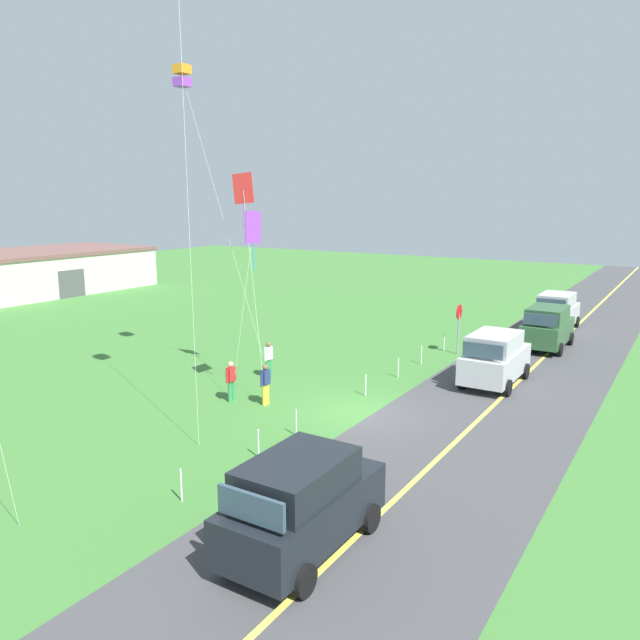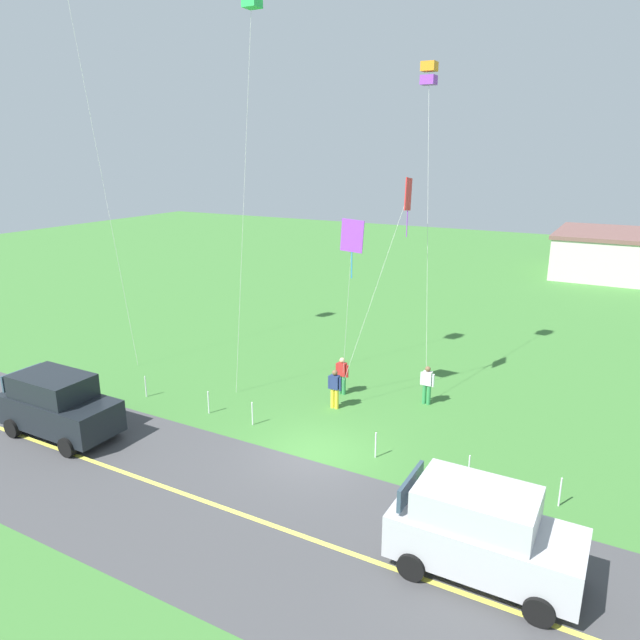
{
  "view_description": "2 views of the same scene",
  "coord_description": "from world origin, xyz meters",
  "px_view_note": "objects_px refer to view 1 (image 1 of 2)",
  "views": [
    {
      "loc": [
        -19.01,
        -10.22,
        7.78
      ],
      "look_at": [
        0.1,
        1.73,
        3.3
      ],
      "focal_mm": 34.43,
      "sensor_mm": 36.0,
      "label": 1
    },
    {
      "loc": [
        8.58,
        -15.24,
        9.74
      ],
      "look_at": [
        -1.52,
        3.09,
        3.65
      ],
      "focal_mm": 32.68,
      "sensor_mm": 36.0,
      "label": 2
    }
  ],
  "objects_px": {
    "car_parked_west_near": "(302,502)",
    "kite_blue_mid": "(243,192)",
    "kite_yellow_high": "(182,77)",
    "car_suv_foreground": "(495,358)",
    "car_parked_east_far": "(556,311)",
    "person_adult_companion": "(266,383)",
    "kite_red_low": "(253,230)",
    "warehouse_distant": "(33,272)",
    "car_parked_east_near": "(547,327)",
    "person_adult_near": "(231,380)",
    "stop_sign": "(459,319)",
    "person_child_watcher": "(269,358)"
  },
  "relations": [
    {
      "from": "stop_sign",
      "to": "car_suv_foreground",
      "type": "bearing_deg",
      "value": -143.23
    },
    {
      "from": "car_parked_east_far",
      "to": "person_adult_companion",
      "type": "xyz_separation_m",
      "value": [
        -20.16,
        6.56,
        -0.29
      ]
    },
    {
      "from": "kite_yellow_high",
      "to": "person_adult_companion",
      "type": "bearing_deg",
      "value": -106.15
    },
    {
      "from": "car_parked_east_near",
      "to": "person_adult_near",
      "type": "xyz_separation_m",
      "value": [
        -15.47,
        8.49,
        -0.29
      ]
    },
    {
      "from": "car_parked_east_near",
      "to": "kite_blue_mid",
      "type": "height_order",
      "value": "kite_blue_mid"
    },
    {
      "from": "kite_yellow_high",
      "to": "warehouse_distant",
      "type": "relative_size",
      "value": 0.71
    },
    {
      "from": "kite_blue_mid",
      "to": "kite_yellow_high",
      "type": "bearing_deg",
      "value": 96.81
    },
    {
      "from": "car_suv_foreground",
      "to": "car_parked_east_near",
      "type": "bearing_deg",
      "value": -3.55
    },
    {
      "from": "car_parked_west_near",
      "to": "kite_yellow_high",
      "type": "height_order",
      "value": "kite_yellow_high"
    },
    {
      "from": "stop_sign",
      "to": "warehouse_distant",
      "type": "bearing_deg",
      "value": 88.07
    },
    {
      "from": "stop_sign",
      "to": "warehouse_distant",
      "type": "distance_m",
      "value": 37.46
    },
    {
      "from": "kite_blue_mid",
      "to": "warehouse_distant",
      "type": "distance_m",
      "value": 33.98
    },
    {
      "from": "car_parked_east_far",
      "to": "car_parked_west_near",
      "type": "relative_size",
      "value": 1.0
    },
    {
      "from": "stop_sign",
      "to": "person_child_watcher",
      "type": "relative_size",
      "value": 1.6
    },
    {
      "from": "car_parked_east_far",
      "to": "car_parked_west_near",
      "type": "bearing_deg",
      "value": -179.78
    },
    {
      "from": "car_suv_foreground",
      "to": "car_parked_east_near",
      "type": "relative_size",
      "value": 1.0
    },
    {
      "from": "car_parked_east_far",
      "to": "stop_sign",
      "type": "relative_size",
      "value": 1.72
    },
    {
      "from": "car_suv_foreground",
      "to": "person_adult_companion",
      "type": "bearing_deg",
      "value": 137.89
    },
    {
      "from": "car_parked_west_near",
      "to": "kite_yellow_high",
      "type": "xyz_separation_m",
      "value": [
        8.98,
        11.75,
        11.48
      ]
    },
    {
      "from": "kite_red_low",
      "to": "warehouse_distant",
      "type": "relative_size",
      "value": 0.4
    },
    {
      "from": "car_suv_foreground",
      "to": "warehouse_distant",
      "type": "relative_size",
      "value": 0.24
    },
    {
      "from": "car_suv_foreground",
      "to": "kite_red_low",
      "type": "xyz_separation_m",
      "value": [
        -7.02,
        7.33,
        5.46
      ]
    },
    {
      "from": "car_parked_east_near",
      "to": "person_adult_near",
      "type": "relative_size",
      "value": 2.75
    },
    {
      "from": "car_parked_east_far",
      "to": "kite_blue_mid",
      "type": "height_order",
      "value": "kite_blue_mid"
    },
    {
      "from": "car_parked_east_far",
      "to": "person_adult_near",
      "type": "bearing_deg",
      "value": 158.85
    },
    {
      "from": "person_adult_near",
      "to": "warehouse_distant",
      "type": "height_order",
      "value": "warehouse_distant"
    },
    {
      "from": "car_parked_west_near",
      "to": "kite_blue_mid",
      "type": "distance_m",
      "value": 14.65
    },
    {
      "from": "person_adult_near",
      "to": "person_child_watcher",
      "type": "bearing_deg",
      "value": 34.86
    },
    {
      "from": "person_adult_near",
      "to": "car_parked_east_far",
      "type": "bearing_deg",
      "value": 1.55
    },
    {
      "from": "kite_red_low",
      "to": "kite_blue_mid",
      "type": "relative_size",
      "value": 0.83
    },
    {
      "from": "car_parked_east_far",
      "to": "warehouse_distant",
      "type": "height_order",
      "value": "warehouse_distant"
    },
    {
      "from": "car_parked_east_near",
      "to": "kite_red_low",
      "type": "height_order",
      "value": "kite_red_low"
    },
    {
      "from": "car_parked_west_near",
      "to": "kite_red_low",
      "type": "relative_size",
      "value": 0.6
    },
    {
      "from": "person_adult_near",
      "to": "kite_yellow_high",
      "type": "height_order",
      "value": "kite_yellow_high"
    },
    {
      "from": "kite_yellow_high",
      "to": "person_child_watcher",
      "type": "bearing_deg",
      "value": -62.23
    },
    {
      "from": "car_parked_east_far",
      "to": "warehouse_distant",
      "type": "bearing_deg",
      "value": 100.45
    },
    {
      "from": "car_parked_west_near",
      "to": "kite_blue_mid",
      "type": "xyz_separation_m",
      "value": [
        9.31,
        8.99,
        6.87
      ]
    },
    {
      "from": "person_adult_companion",
      "to": "kite_red_low",
      "type": "distance_m",
      "value": 5.8
    },
    {
      "from": "person_adult_near",
      "to": "stop_sign",
      "type": "bearing_deg",
      "value": 0.02
    },
    {
      "from": "car_suv_foreground",
      "to": "car_parked_east_far",
      "type": "distance_m",
      "value": 12.83
    },
    {
      "from": "person_adult_companion",
      "to": "kite_yellow_high",
      "type": "distance_m",
      "value": 12.9
    },
    {
      "from": "car_suv_foreground",
      "to": "person_adult_near",
      "type": "xyz_separation_m",
      "value": [
        -7.71,
        8.01,
        -0.29
      ]
    },
    {
      "from": "car_parked_east_far",
      "to": "kite_yellow_high",
      "type": "bearing_deg",
      "value": 148.08
    },
    {
      "from": "car_parked_east_far",
      "to": "person_adult_companion",
      "type": "relative_size",
      "value": 2.75
    },
    {
      "from": "person_adult_companion",
      "to": "kite_blue_mid",
      "type": "distance_m",
      "value": 7.74
    },
    {
      "from": "car_parked_east_far",
      "to": "person_child_watcher",
      "type": "relative_size",
      "value": 2.75
    },
    {
      "from": "person_adult_companion",
      "to": "kite_red_low",
      "type": "relative_size",
      "value": 0.22
    },
    {
      "from": "stop_sign",
      "to": "warehouse_distant",
      "type": "relative_size",
      "value": 0.14
    },
    {
      "from": "car_parked_west_near",
      "to": "stop_sign",
      "type": "xyz_separation_m",
      "value": [
        18.95,
        3.12,
        0.65
      ]
    },
    {
      "from": "car_suv_foreground",
      "to": "car_parked_east_far",
      "type": "bearing_deg",
      "value": 0.28
    }
  ]
}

